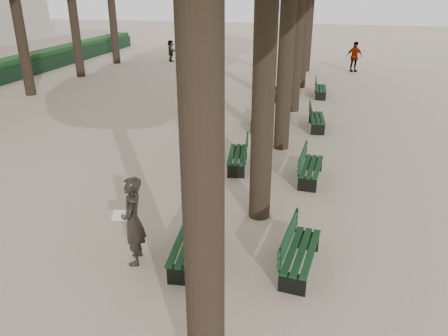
# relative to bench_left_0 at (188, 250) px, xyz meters

# --- Properties ---
(ground) EXTENTS (120.00, 120.00, 0.00)m
(ground) POSITION_rel_bench_left_0_xyz_m (-0.37, -0.75, -0.27)
(ground) COLOR #BBA38E
(ground) RESTS_ON ground
(bench_left_0) EXTENTS (0.75, 1.85, 0.92)m
(bench_left_0) POSITION_rel_bench_left_0_xyz_m (0.00, 0.00, 0.00)
(bench_left_0) COLOR black
(bench_left_0) RESTS_ON ground
(bench_left_1) EXTENTS (0.81, 1.86, 0.92)m
(bench_left_1) POSITION_rel_bench_left_0_xyz_m (-0.00, 5.13, 0.00)
(bench_left_1) COLOR black
(bench_left_1) RESTS_ON ground
(bench_left_2) EXTENTS (0.74, 1.85, 0.92)m
(bench_left_2) POSITION_rel_bench_left_0_xyz_m (0.00, 9.34, 0.00)
(bench_left_2) COLOR black
(bench_left_2) RESTS_ON ground
(bench_left_3) EXTENTS (0.70, 1.84, 0.92)m
(bench_left_3) POSITION_rel_bench_left_0_xyz_m (0.00, 14.26, 0.00)
(bench_left_3) COLOR black
(bench_left_3) RESTS_ON ground
(bench_right_0) EXTENTS (0.77, 1.85, 0.92)m
(bench_right_0) POSITION_rel_bench_left_0_xyz_m (2.27, 0.22, 0.00)
(bench_right_0) COLOR black
(bench_right_0) RESTS_ON ground
(bench_right_1) EXTENTS (0.69, 1.83, 0.92)m
(bench_right_1) POSITION_rel_bench_left_0_xyz_m (2.27, 4.68, 0.00)
(bench_right_1) COLOR black
(bench_right_1) RESTS_ON ground
(bench_right_2) EXTENTS (0.74, 1.85, 0.92)m
(bench_right_2) POSITION_rel_bench_left_0_xyz_m (2.27, 9.74, 0.00)
(bench_right_2) COLOR black
(bench_right_2) RESTS_ON ground
(bench_right_3) EXTENTS (0.65, 1.82, 0.92)m
(bench_right_3) POSITION_rel_bench_left_0_xyz_m (2.27, 15.21, 0.00)
(bench_right_3) COLOR black
(bench_right_3) RESTS_ON ground
(man_with_map) EXTENTS (0.72, 0.83, 1.90)m
(man_with_map) POSITION_rel_bench_left_0_xyz_m (-1.06, -0.23, 0.68)
(man_with_map) COLOR black
(man_with_map) RESTS_ON ground
(pedestrian_e) EXTENTS (1.02, 1.36, 1.53)m
(pedestrian_e) POSITION_rel_bench_left_0_xyz_m (-8.81, 23.94, 0.49)
(pedestrian_e) COLOR #262628
(pedestrian_e) RESTS_ON ground
(pedestrian_a) EXTENTS (0.79, 0.40, 1.56)m
(pedestrian_a) POSITION_rel_bench_left_0_xyz_m (-4.95, 22.08, 0.51)
(pedestrian_a) COLOR #262628
(pedestrian_a) RESTS_ON ground
(pedestrian_c) EXTENTS (1.18, 0.78, 1.91)m
(pedestrian_c) POSITION_rel_bench_left_0_xyz_m (4.15, 22.69, 0.68)
(pedestrian_c) COLOR #262628
(pedestrian_c) RESTS_ON ground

